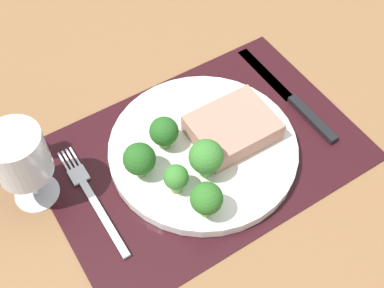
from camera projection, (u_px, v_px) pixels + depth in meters
The scene contains 12 objects.
ground_plane at pixel (203, 159), 72.92cm from camera, with size 140.00×110.00×3.00cm, color brown.
placemat at pixel (203, 152), 71.59cm from camera, with size 44.25×30.03×0.30cm, color black.
plate at pixel (203, 149), 70.82cm from camera, with size 26.89×26.89×1.60cm, color silver.
steak at pixel (233, 128), 70.18cm from camera, with size 11.51×9.15×2.94cm, color tan.
broccoli_near_fork at pixel (176, 178), 63.69cm from camera, with size 3.34×3.34×4.66cm.
broccoli_front_edge at pixel (164, 132), 67.84cm from camera, with size 4.09×4.09×5.15cm.
broccoli_back_left at pixel (207, 199), 61.03cm from camera, with size 4.16×4.16×5.77cm.
broccoli_near_steak at pixel (139, 159), 64.88cm from camera, with size 4.38×4.38×5.50cm.
broccoli_center at pixel (206, 157), 64.54cm from camera, with size 4.65×4.65×6.14cm.
fork at pixel (92, 198), 66.68cm from camera, with size 2.40×19.20×0.50cm.
knife at pixel (293, 100), 76.86cm from camera, with size 1.80×23.00×0.80cm.
wine_glass at pixel (20, 158), 60.90cm from camera, with size 7.14×7.14×12.71cm.
Camera 1 is at (-23.35, -33.86, 58.78)cm, focal length 46.55 mm.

